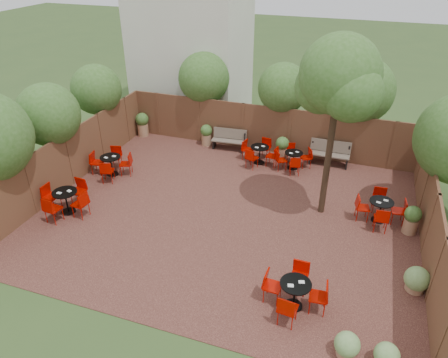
% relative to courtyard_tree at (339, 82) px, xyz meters
% --- Properties ---
extents(ground, '(80.00, 80.00, 0.00)m').
position_rel_courtyard_tree_xyz_m(ground, '(-2.91, -1.13, -4.43)').
color(ground, '#354F23').
rests_on(ground, ground).
extents(courtyard_paving, '(12.00, 10.00, 0.02)m').
position_rel_courtyard_tree_xyz_m(courtyard_paving, '(-2.91, -1.13, -4.42)').
color(courtyard_paving, '#3A1C18').
rests_on(courtyard_paving, ground).
extents(fence_back, '(12.00, 0.08, 2.00)m').
position_rel_courtyard_tree_xyz_m(fence_back, '(-2.91, 3.87, -3.43)').
color(fence_back, '#4C2B1C').
rests_on(fence_back, ground).
extents(fence_left, '(0.08, 10.00, 2.00)m').
position_rel_courtyard_tree_xyz_m(fence_left, '(-8.91, -1.13, -3.43)').
color(fence_left, '#4C2B1C').
rests_on(fence_left, ground).
extents(fence_right, '(0.08, 10.00, 2.00)m').
position_rel_courtyard_tree_xyz_m(fence_right, '(3.09, -1.13, -3.43)').
color(fence_right, '#4C2B1C').
rests_on(fence_right, ground).
extents(neighbour_building, '(5.00, 4.00, 8.00)m').
position_rel_courtyard_tree_xyz_m(neighbour_building, '(-7.41, 6.87, -0.43)').
color(neighbour_building, beige).
rests_on(neighbour_building, ground).
extents(overhang_foliage, '(16.06, 10.98, 2.77)m').
position_rel_courtyard_tree_xyz_m(overhang_foliage, '(-3.85, 1.17, -1.68)').
color(overhang_foliage, '#31591C').
rests_on(overhang_foliage, ground).
extents(courtyard_tree, '(2.54, 2.44, 5.76)m').
position_rel_courtyard_tree_xyz_m(courtyard_tree, '(0.00, 0.00, 0.00)').
color(courtyard_tree, black).
rests_on(courtyard_tree, courtyard_paving).
extents(park_bench_left, '(1.47, 0.57, 0.89)m').
position_rel_courtyard_tree_xyz_m(park_bench_left, '(-4.39, 3.49, -3.95)').
color(park_bench_left, brown).
rests_on(park_bench_left, courtyard_paving).
extents(park_bench_right, '(1.58, 0.52, 0.97)m').
position_rel_courtyard_tree_xyz_m(park_bench_right, '(-0.18, 3.50, -3.91)').
color(park_bench_right, brown).
rests_on(park_bench_right, courtyard_paving).
extents(bistro_tables, '(11.30, 8.60, 0.90)m').
position_rel_courtyard_tree_xyz_m(bistro_tables, '(-3.30, -0.57, -3.97)').
color(bistro_tables, black).
rests_on(bistro_tables, courtyard_paving).
extents(planters, '(11.84, 4.36, 1.08)m').
position_rel_courtyard_tree_xyz_m(planters, '(-3.89, 2.68, -3.87)').
color(planters, '#966A4B').
rests_on(planters, courtyard_paving).
extents(low_shrubs, '(2.11, 3.18, 0.70)m').
position_rel_courtyard_tree_xyz_m(low_shrubs, '(2.17, -4.26, -4.10)').
color(low_shrubs, '#966A4B').
rests_on(low_shrubs, courtyard_paving).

